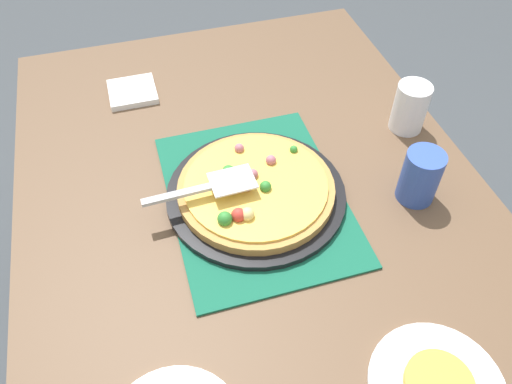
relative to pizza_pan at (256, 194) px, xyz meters
The scene contains 10 objects.
ground_plane 0.76m from the pizza_pan, ahead, with size 8.00×8.00×0.00m, color #3D4247.
dining_table 0.12m from the pizza_pan, ahead, with size 1.40×1.00×0.75m.
placemat 0.01m from the pizza_pan, ahead, with size 0.48×0.36×0.01m, color #145B42.
pizza_pan is the anchor object (origin of this frame).
pizza 0.02m from the pizza_pan, 121.47° to the left, with size 0.33×0.33×0.05m.
served_slice_left 0.50m from the pizza_pan, 160.85° to the right, with size 0.11×0.11×0.02m, color gold.
cup_near 0.43m from the pizza_pan, 73.75° to the right, with size 0.08×0.08×0.12m, color white.
cup_far 0.34m from the pizza_pan, 105.13° to the right, with size 0.08×0.08×0.12m, color #3351AD.
pizza_server 0.11m from the pizza_pan, 92.20° to the left, with size 0.07×0.23×0.01m.
napkin_stack 0.49m from the pizza_pan, 25.29° to the left, with size 0.12×0.12×0.02m, color white.
Camera 1 is at (-0.69, 0.20, 1.57)m, focal length 35.54 mm.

